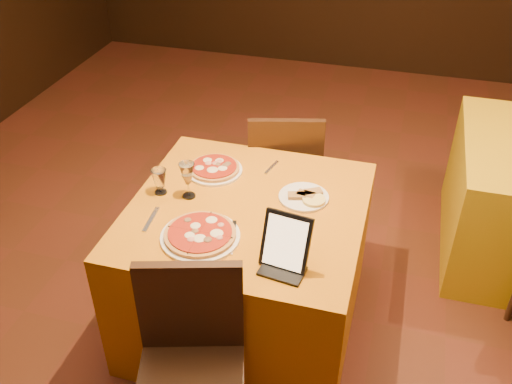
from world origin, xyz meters
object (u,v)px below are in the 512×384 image
(pizza_far, at_px, (214,169))
(water_glass, at_px, (160,182))
(wine_glass, at_px, (188,180))
(chair_main_far, at_px, (284,172))
(tablet, at_px, (286,242))
(pizza_near, at_px, (200,235))
(main_table, at_px, (248,266))
(chair_main_near, at_px, (190,384))

(pizza_far, xyz_separation_m, water_glass, (-0.19, -0.25, 0.05))
(pizza_far, bearing_deg, wine_glass, -100.95)
(chair_main_far, xyz_separation_m, wine_glass, (-0.30, -0.78, 0.39))
(pizza_far, relative_size, wine_glass, 1.52)
(tablet, bearing_deg, pizza_near, 178.81)
(chair_main_far, xyz_separation_m, pizza_far, (-0.25, -0.54, 0.31))
(main_table, height_order, pizza_far, pizza_far)
(wine_glass, xyz_separation_m, water_glass, (-0.14, -0.01, -0.03))
(chair_main_far, relative_size, wine_glass, 4.79)
(wine_glass, relative_size, water_glass, 1.46)
(chair_main_far, height_order, tablet, tablet)
(main_table, relative_size, pizza_near, 3.12)
(main_table, relative_size, chair_main_near, 1.21)
(tablet, bearing_deg, pizza_far, 139.14)
(pizza_far, distance_m, water_glass, 0.32)
(chair_main_near, bearing_deg, wine_glass, 93.66)
(water_glass, bearing_deg, chair_main_near, -61.08)
(water_glass, height_order, tablet, tablet)
(pizza_far, distance_m, wine_glass, 0.26)
(main_table, xyz_separation_m, chair_main_far, (0.00, 0.79, 0.08))
(chair_main_far, distance_m, pizza_far, 0.67)
(wine_glass, bearing_deg, pizza_near, -60.12)
(chair_main_near, bearing_deg, chair_main_far, 73.46)
(chair_main_near, xyz_separation_m, pizza_far, (-0.25, 1.04, 0.31))
(pizza_far, bearing_deg, chair_main_far, 65.24)
(main_table, bearing_deg, chair_main_far, 90.00)
(chair_main_far, relative_size, tablet, 3.73)
(chair_main_far, relative_size, water_glass, 7.00)
(chair_main_near, distance_m, pizza_far, 1.12)
(main_table, height_order, pizza_near, pizza_near)
(wine_glass, height_order, tablet, tablet)
(water_glass, bearing_deg, pizza_near, -41.86)
(chair_main_near, relative_size, chair_main_far, 1.00)
(chair_main_far, height_order, pizza_far, chair_main_far)
(chair_main_near, bearing_deg, main_table, 73.46)
(pizza_near, xyz_separation_m, tablet, (0.40, -0.06, 0.10))
(chair_main_near, height_order, pizza_far, chair_main_near)
(chair_main_far, bearing_deg, pizza_near, 68.46)
(main_table, distance_m, pizza_near, 0.49)
(main_table, relative_size, pizza_far, 3.80)
(wine_glass, xyz_separation_m, tablet, (0.56, -0.35, 0.03))
(wine_glass, bearing_deg, pizza_far, 79.05)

